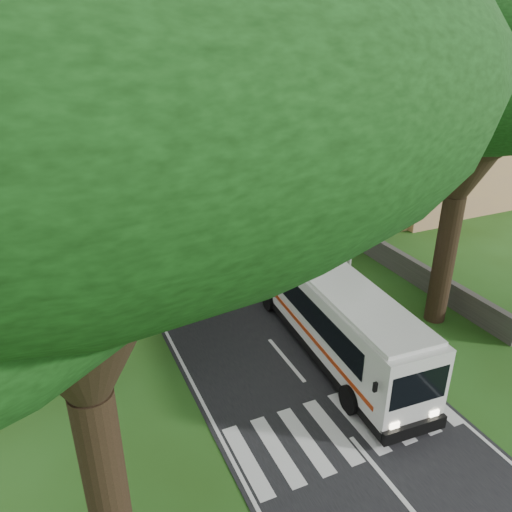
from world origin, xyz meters
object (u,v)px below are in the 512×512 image
object	(u,v)px
distant_car_b	(74,122)
pedestrian	(111,294)
pole_mid	(210,134)
church	(372,122)
distant_car_c	(118,122)
distant_car_a	(88,158)
pole_far	(151,102)
coach_bus	(329,308)
pole_near	(353,210)

from	to	relation	value
distant_car_b	pedestrian	size ratio (longest dim) A/B	1.99
pole_mid	distant_car_b	distance (m)	32.98
church	pole_mid	bearing A→B (deg)	160.19
distant_car_c	pedestrian	size ratio (longest dim) A/B	2.87
distant_car_a	pole_mid	bearing A→B (deg)	138.43
church	distant_car_b	size ratio (longest dim) A/B	6.63
pole_far	distant_car_c	xyz separation A→B (m)	(-2.50, 8.70, -3.39)
distant_car_b	pole_far	bearing A→B (deg)	-54.00
pole_mid	distant_car_c	world-z (taller)	pole_mid
pole_far	distant_car_c	bearing A→B (deg)	106.04
pole_mid	coach_bus	bearing A→B (deg)	-98.35
church	pole_mid	world-z (taller)	church
pole_far	distant_car_a	distance (m)	13.09
pole_near	pedestrian	distance (m)	11.80
distant_car_a	distant_car_c	bearing A→B (deg)	-98.51
coach_bus	distant_car_a	xyz separation A→B (m)	(-5.02, 34.43, -1.07)
coach_bus	church	bearing A→B (deg)	54.04
distant_car_c	pedestrian	world-z (taller)	pedestrian
pole_near	distant_car_b	world-z (taller)	pole_near
church	distant_car_b	bearing A→B (deg)	118.72
church	distant_car_a	xyz separation A→B (m)	(-20.86, 15.13, -4.21)
church	distant_car_c	size ratio (longest dim) A/B	4.60
pole_far	distant_car_b	size ratio (longest dim) A/B	2.21
pole_mid	distant_car_c	distance (m)	29.00
church	pedestrian	xyz separation A→B (m)	(-23.40, -12.97, -4.00)
coach_bus	distant_car_c	size ratio (longest dim) A/B	2.16
pole_mid	distant_car_b	world-z (taller)	pole_mid
coach_bus	distant_car_c	distance (m)	52.47
pole_far	coach_bus	world-z (taller)	pole_far
pole_mid	coach_bus	world-z (taller)	pole_mid
pedestrian	church	bearing A→B (deg)	-68.36
church	pole_far	xyz separation A→B (m)	(-12.36, 24.45, -0.73)
pole_far	distant_car_b	distance (m)	14.55
distant_car_b	distant_car_c	size ratio (longest dim) A/B	0.69
pedestrian	distant_car_c	bearing A→B (deg)	-17.84
pedestrian	pole_mid	bearing A→B (deg)	-39.70
church	coach_bus	distance (m)	25.17
pole_mid	distant_car_c	size ratio (longest dim) A/B	1.53
pole_near	coach_bus	world-z (taller)	pole_near
pole_mid	pole_far	bearing A→B (deg)	90.00
distant_car_a	distant_car_c	xyz separation A→B (m)	(6.00, 18.02, 0.09)
pole_near	coach_bus	bearing A→B (deg)	-132.86
coach_bus	distant_car_b	distance (m)	55.83
pole_near	pole_far	distance (m)	40.00
pole_far	pedestrian	xyz separation A→B (m)	(-11.04, -37.42, -3.27)
pole_mid	coach_bus	xyz separation A→B (m)	(-3.48, -23.75, -2.41)
pole_near	pole_mid	size ratio (longest dim) A/B	1.00
pole_near	distant_car_a	world-z (taller)	pole_near
pole_near	coach_bus	xyz separation A→B (m)	(-3.48, -3.75, -2.41)
pole_far	pedestrian	distance (m)	39.15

